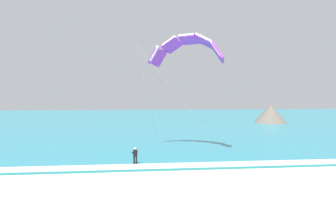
{
  "coord_description": "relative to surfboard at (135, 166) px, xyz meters",
  "views": [
    {
      "loc": [
        -1.3,
        -12.22,
        6.11
      ],
      "look_at": [
        2.29,
        17.86,
        4.67
      ],
      "focal_mm": 34.53,
      "sensor_mm": 36.0,
      "label": 1
    }
  ],
  "objects": [
    {
      "name": "kitesurfer",
      "position": [
        -0.0,
        0.02,
        0.91
      ],
      "size": [
        0.58,
        0.58,
        1.69
      ],
      "color": "black",
      "rests_on": "ground"
    },
    {
      "name": "surf_foam",
      "position": [
        0.83,
        -1.17,
        0.19
      ],
      "size": [
        200.0,
        1.91,
        0.04
      ],
      "primitive_type": "cube",
      "color": "white",
      "rests_on": "sea"
    },
    {
      "name": "kite_primary",
      "position": [
        5.94,
        7.44,
        11.61
      ],
      "size": [
        9.49,
        10.09,
        11.85
      ],
      "color": "purple"
    },
    {
      "name": "headland_right",
      "position": [
        31.61,
        42.37,
        1.93
      ],
      "size": [
        8.02,
        9.93,
        4.17
      ],
      "color": "#56514C",
      "rests_on": "ground"
    },
    {
      "name": "surfboard",
      "position": [
        0.0,
        0.0,
        0.0
      ],
      "size": [
        0.68,
        1.46,
        0.09
      ],
      "color": "#239EC6",
      "rests_on": "ground"
    },
    {
      "name": "sea",
      "position": [
        0.83,
        57.83,
        0.07
      ],
      "size": [
        200.0,
        120.0,
        0.2
      ],
      "primitive_type": "cube",
      "color": "teal",
      "rests_on": "ground"
    }
  ]
}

